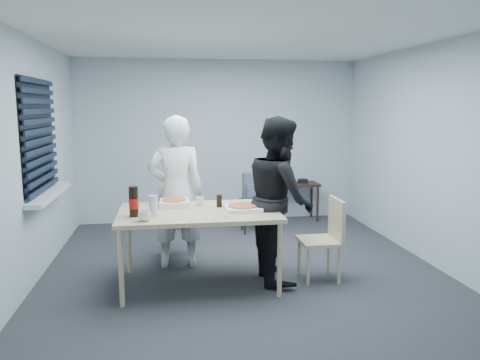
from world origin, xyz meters
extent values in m
plane|color=#313136|center=(0.00, 0.00, 0.00)|extent=(5.00, 5.00, 0.00)
plane|color=white|center=(0.00, 0.00, 2.60)|extent=(5.00, 5.00, 0.00)
plane|color=silver|center=(0.00, 2.50, 1.30)|extent=(4.50, 0.00, 4.50)
plane|color=silver|center=(0.00, -2.50, 1.30)|extent=(4.50, 0.00, 4.50)
plane|color=silver|center=(-2.25, 0.00, 1.30)|extent=(0.00, 5.00, 5.00)
plane|color=silver|center=(2.25, 0.00, 1.30)|extent=(0.00, 5.00, 5.00)
plane|color=black|center=(-2.23, 0.40, 1.55)|extent=(0.00, 1.30, 1.30)
cube|color=black|center=(-2.21, 0.40, 1.55)|extent=(0.04, 1.30, 1.25)
cube|color=silver|center=(-2.16, 0.40, 0.89)|extent=(0.18, 1.42, 0.05)
cube|color=#C8B28E|center=(-0.52, -0.31, 0.78)|extent=(1.64, 1.04, 0.04)
cylinder|color=#C8B28E|center=(-1.28, -0.76, 0.38)|extent=(0.05, 0.05, 0.75)
cylinder|color=#C8B28E|center=(-1.28, 0.15, 0.38)|extent=(0.05, 0.05, 0.75)
cylinder|color=#C8B28E|center=(0.23, -0.76, 0.38)|extent=(0.05, 0.05, 0.75)
cylinder|color=#C8B28E|center=(0.23, 0.15, 0.38)|extent=(0.05, 0.05, 0.75)
cube|color=#C8B28E|center=(-0.75, 0.61, 0.43)|extent=(0.42, 0.42, 0.04)
cube|color=#C8B28E|center=(-0.75, 0.80, 0.67)|extent=(0.42, 0.04, 0.44)
cylinder|color=#C8B28E|center=(-0.92, 0.44, 0.21)|extent=(0.03, 0.03, 0.41)
cylinder|color=#C8B28E|center=(-0.92, 0.78, 0.21)|extent=(0.03, 0.03, 0.41)
cylinder|color=#C8B28E|center=(-0.58, 0.44, 0.21)|extent=(0.03, 0.03, 0.41)
cylinder|color=#C8B28E|center=(-0.58, 0.78, 0.21)|extent=(0.03, 0.03, 0.41)
cube|color=#C8B28E|center=(0.77, -0.37, 0.43)|extent=(0.42, 0.42, 0.04)
cube|color=#C8B28E|center=(0.96, -0.37, 0.67)|extent=(0.04, 0.42, 0.44)
cylinder|color=#C8B28E|center=(0.60, -0.54, 0.21)|extent=(0.03, 0.03, 0.41)
cylinder|color=#C8B28E|center=(0.60, -0.20, 0.21)|extent=(0.03, 0.03, 0.41)
cylinder|color=#C8B28E|center=(0.94, -0.54, 0.21)|extent=(0.03, 0.03, 0.41)
cylinder|color=#C8B28E|center=(0.94, -0.20, 0.21)|extent=(0.03, 0.03, 0.41)
imported|color=white|center=(-0.74, 0.30, 0.89)|extent=(0.65, 0.42, 1.77)
imported|color=black|center=(0.35, -0.25, 0.89)|extent=(0.47, 0.86, 1.77)
cube|color=black|center=(1.14, 2.28, 0.60)|extent=(0.93, 0.41, 0.04)
cylinder|color=black|center=(0.72, 2.11, 0.29)|extent=(0.04, 0.04, 0.58)
cylinder|color=black|center=(0.72, 2.45, 0.29)|extent=(0.04, 0.04, 0.58)
cylinder|color=black|center=(1.57, 2.11, 0.29)|extent=(0.04, 0.04, 0.58)
cylinder|color=black|center=(1.57, 2.45, 0.29)|extent=(0.04, 0.04, 0.58)
cube|color=black|center=(0.40, 1.63, 0.47)|extent=(0.36, 0.36, 0.04)
cylinder|color=black|center=(0.27, 1.50, 0.23)|extent=(0.04, 0.04, 0.45)
cylinder|color=black|center=(0.27, 1.77, 0.23)|extent=(0.04, 0.04, 0.45)
cylinder|color=black|center=(0.54, 1.50, 0.23)|extent=(0.04, 0.04, 0.45)
cylinder|color=black|center=(0.54, 1.77, 0.23)|extent=(0.04, 0.04, 0.45)
cube|color=slate|center=(0.40, 1.63, 0.70)|extent=(0.29, 0.15, 0.41)
cube|color=slate|center=(0.40, 1.53, 0.65)|extent=(0.21, 0.06, 0.19)
cube|color=white|center=(-0.77, -0.05, 0.81)|extent=(0.31, 0.31, 0.03)
cube|color=white|center=(-0.77, -0.05, 0.85)|extent=(0.31, 0.31, 0.03)
cylinder|color=#CC7F38|center=(-0.77, -0.05, 0.87)|extent=(0.26, 0.26, 0.01)
cube|color=white|center=(-0.06, -0.34, 0.82)|extent=(0.37, 0.37, 0.04)
cylinder|color=#CC7F38|center=(-0.06, -0.34, 0.84)|extent=(0.31, 0.31, 0.01)
imported|color=white|center=(-1.06, -0.67, 0.85)|extent=(0.17, 0.17, 0.10)
imported|color=white|center=(-0.49, -0.04, 0.84)|extent=(0.10, 0.10, 0.09)
cylinder|color=black|center=(-0.29, -0.16, 0.86)|extent=(0.07, 0.07, 0.13)
cylinder|color=black|center=(-1.17, -0.47, 0.95)|extent=(0.09, 0.09, 0.30)
cylinder|color=red|center=(-1.17, -0.47, 0.93)|extent=(0.09, 0.09, 0.10)
cylinder|color=silver|center=(-0.98, -0.47, 0.90)|extent=(0.11, 0.11, 0.21)
torus|color=red|center=(-0.27, -0.62, 0.80)|extent=(0.06, 0.06, 0.00)
cube|color=white|center=(0.99, 2.30, 0.62)|extent=(0.25, 0.34, 0.01)
cube|color=black|center=(1.36, 2.29, 0.65)|extent=(0.17, 0.14, 0.06)
camera|label=1|loc=(-0.83, -5.06, 1.87)|focal=35.00mm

